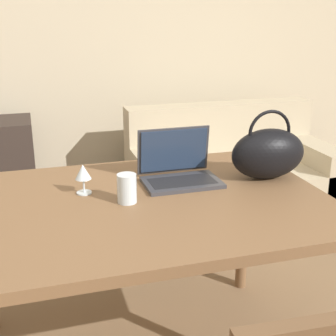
% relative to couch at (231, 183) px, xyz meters
% --- Properties ---
extents(wall_back, '(10.00, 0.06, 2.70)m').
position_rel_couch_xyz_m(wall_back, '(-0.96, 0.66, 1.06)').
color(wall_back, beige).
rests_on(wall_back, ground_plane).
extents(dining_table, '(1.43, 1.01, 0.77)m').
position_rel_couch_xyz_m(dining_table, '(-0.95, -1.27, 0.40)').
color(dining_table, brown).
rests_on(dining_table, ground_plane).
extents(couch, '(1.41, 0.77, 0.82)m').
position_rel_couch_xyz_m(couch, '(0.00, 0.00, 0.00)').
color(couch, '#C1B293').
rests_on(couch, ground_plane).
extents(laptop, '(0.32, 0.24, 0.22)m').
position_rel_couch_xyz_m(laptop, '(-0.76, -1.09, 0.54)').
color(laptop, '#38383D').
rests_on(laptop, dining_table).
extents(drinking_glass, '(0.07, 0.07, 0.11)m').
position_rel_couch_xyz_m(drinking_glass, '(-1.01, -1.27, 0.54)').
color(drinking_glass, silver).
rests_on(drinking_glass, dining_table).
extents(wine_glass, '(0.06, 0.06, 0.12)m').
position_rel_couch_xyz_m(wine_glass, '(-1.16, -1.13, 0.57)').
color(wine_glass, silver).
rests_on(wine_glass, dining_table).
extents(handbag, '(0.33, 0.17, 0.30)m').
position_rel_couch_xyz_m(handbag, '(-0.38, -1.18, 0.60)').
color(handbag, black).
rests_on(handbag, dining_table).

